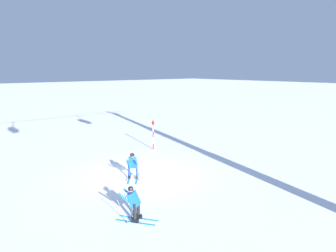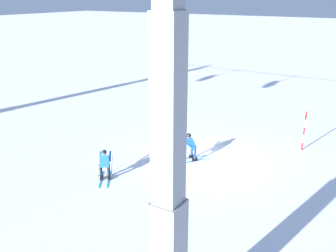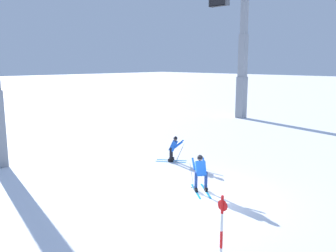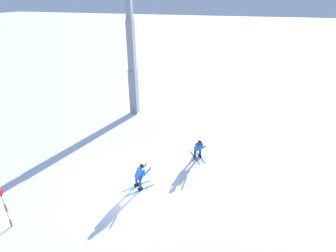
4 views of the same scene
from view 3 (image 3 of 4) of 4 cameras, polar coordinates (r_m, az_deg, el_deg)
name	(u,v)px [view 3 (image 3 of 4)]	position (r m, az deg, el deg)	size (l,w,h in m)	color
ground_plane	(193,197)	(14.76, 4.08, -11.18)	(260.00, 260.00, 0.00)	white
skier_carving_main	(200,170)	(15.23, 5.18, -7.05)	(1.51, 1.70, 1.64)	#198CCC
lift_tower_far	(243,64)	(35.18, 11.81, 9.67)	(0.80, 2.92, 12.48)	gray
chairlift_seat_middle	(219,2)	(32.18, 8.06, 18.98)	(0.61, 1.78, 2.39)	black
trail_marker_pole	(221,236)	(9.17, 8.50, -16.97)	(0.07, 0.28, 2.24)	red
skier_distant_uphill	(173,147)	(19.52, 0.88, -3.41)	(1.32, 1.62, 1.50)	#198CCC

